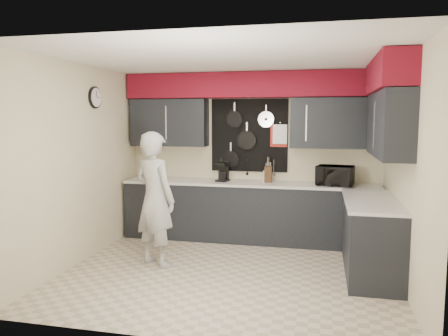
% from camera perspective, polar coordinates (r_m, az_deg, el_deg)
% --- Properties ---
extents(ground, '(4.00, 4.00, 0.00)m').
position_cam_1_polar(ground, '(5.57, 0.71, -13.38)').
color(ground, beige).
rests_on(ground, ground).
extents(back_wall_assembly, '(4.00, 0.36, 2.60)m').
position_cam_1_polar(back_wall_assembly, '(6.81, 3.64, 7.46)').
color(back_wall_assembly, beige).
rests_on(back_wall_assembly, ground).
extents(right_wall_assembly, '(0.36, 3.50, 2.60)m').
position_cam_1_polar(right_wall_assembly, '(5.44, 20.95, 6.58)').
color(right_wall_assembly, beige).
rests_on(right_wall_assembly, ground).
extents(left_wall_assembly, '(0.05, 3.50, 2.60)m').
position_cam_1_polar(left_wall_assembly, '(6.02, -18.15, 0.83)').
color(left_wall_assembly, beige).
rests_on(left_wall_assembly, ground).
extents(base_cabinets, '(3.95, 2.20, 0.92)m').
position_cam_1_polar(base_cabinets, '(6.44, 7.13, -6.43)').
color(base_cabinets, black).
rests_on(base_cabinets, ground).
extents(microwave, '(0.57, 0.44, 0.29)m').
position_cam_1_polar(microwave, '(6.57, 14.29, -0.96)').
color(microwave, black).
rests_on(microwave, base_cabinets).
extents(knife_block, '(0.12, 0.12, 0.25)m').
position_cam_1_polar(knife_block, '(6.70, 5.80, -0.83)').
color(knife_block, '#351C11').
rests_on(knife_block, base_cabinets).
extents(utensil_crock, '(0.14, 0.14, 0.18)m').
position_cam_1_polar(utensil_crock, '(6.73, 5.69, -1.09)').
color(utensil_crock, white).
rests_on(utensil_crock, base_cabinets).
extents(coffee_maker, '(0.21, 0.23, 0.30)m').
position_cam_1_polar(coffee_maker, '(6.80, -0.15, -0.43)').
color(coffee_maker, black).
rests_on(coffee_maker, base_cabinets).
extents(person, '(0.75, 0.65, 1.73)m').
position_cam_1_polar(person, '(5.67, -9.01, -4.03)').
color(person, '#B2B2AF').
rests_on(person, ground).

